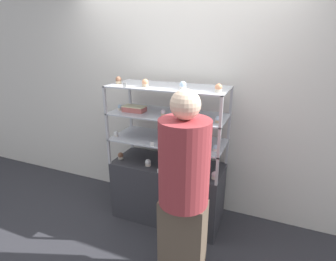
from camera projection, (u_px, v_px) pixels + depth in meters
The scene contains 26 objects.
ground_plane at pixel (168, 216), 3.06m from camera, with size 20.00×20.00×0.00m, color #2D2D33.
back_wall at pixel (181, 100), 2.98m from camera, with size 8.00×0.05×2.60m.
display_base at pixel (168, 190), 2.95m from camera, with size 1.19×0.51×0.68m.
display_riser_lower at pixel (168, 141), 2.75m from camera, with size 1.19×0.51×0.28m.
display_riser_middle at pixel (168, 115), 2.66m from camera, with size 1.19×0.51×0.28m.
display_riser_upper at pixel (168, 88), 2.57m from camera, with size 1.19×0.51×0.28m.
layer_cake_centerpiece at pixel (176, 132), 2.76m from camera, with size 0.18×0.18×0.13m.
sheet_cake_frosted at pixel (134, 109), 2.72m from camera, with size 0.23×0.13×0.06m.
cupcake_0 at pixel (121, 156), 2.94m from camera, with size 0.06×0.06×0.08m.
cupcake_1 at pixel (148, 163), 2.77m from camera, with size 0.06×0.06×0.08m.
cupcake_2 at pixel (180, 166), 2.71m from camera, with size 0.06×0.06×0.08m.
cupcake_3 at pixel (215, 175), 2.52m from camera, with size 0.06×0.06×0.08m.
price_tag_0 at pixel (159, 171), 2.63m from camera, with size 0.04×0.00×0.04m.
cupcake_4 at pixel (116, 134), 2.82m from camera, with size 0.05×0.05×0.06m.
cupcake_5 at pixel (216, 148), 2.45m from camera, with size 0.05×0.05×0.06m.
price_tag_1 at pixel (152, 144), 2.56m from camera, with size 0.04×0.00×0.04m.
cupcake_6 at pixel (120, 107), 2.78m from camera, with size 0.05×0.05×0.06m.
cupcake_7 at pixel (163, 113), 2.57m from camera, with size 0.05×0.05×0.06m.
cupcake_8 at pixel (218, 119), 2.36m from camera, with size 0.05×0.05×0.06m.
price_tag_2 at pixel (195, 122), 2.31m from camera, with size 0.04×0.00×0.04m.
cupcake_9 at pixel (119, 80), 2.69m from camera, with size 0.06×0.06×0.07m.
cupcake_10 at pixel (145, 83), 2.52m from camera, with size 0.06×0.06×0.07m.
cupcake_11 at pixel (183, 85), 2.38m from camera, with size 0.06×0.06×0.07m.
cupcake_12 at pixel (218, 88), 2.26m from camera, with size 0.06×0.06×0.07m.
price_tag_3 at pixel (125, 85), 2.47m from camera, with size 0.04×0.00×0.04m.
customer_figure at pixel (184, 189), 1.99m from camera, with size 0.38×0.38×1.64m.
Camera 1 is at (0.99, -2.37, 1.95)m, focal length 28.00 mm.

